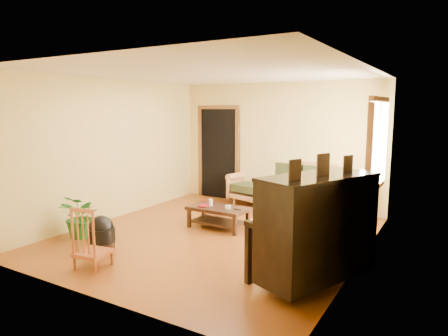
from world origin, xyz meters
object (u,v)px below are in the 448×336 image
Objects in this scene: coffee_table at (218,217)px; armchair at (348,217)px; sofa at (280,186)px; potted_plant at (81,216)px; piano at (317,230)px; red_chair at (92,237)px; footstool at (101,237)px; ceramic_crock at (358,213)px.

armchair is (2.14, 0.29, 0.24)m from coffee_table.
sofa is 3.90m from potted_plant.
potted_plant is (-1.60, -1.57, 0.17)m from coffee_table.
piano is at bearing 3.69° from potted_plant.
sofa is 1.57× the size of piano.
sofa reaches higher than red_chair.
ceramic_crock is at bearing 50.76° from footstool.
piano is 3.78m from potted_plant.
armchair reaches higher than red_chair.
piano is 2.07× the size of potted_plant.
piano is at bearing 11.97° from red_chair.
red_chair is at bearing -136.61° from piano.
footstool is (-0.91, -1.80, 0.00)m from coffee_table.
sofa reaches higher than footstool.
red_chair reaches higher than ceramic_crock.
red_chair is at bearing -121.26° from ceramic_crock.
armchair is at bearing -84.00° from ceramic_crock.
ceramic_crock is (-0.18, 3.08, -0.52)m from piano.
sofa is at bearing 179.22° from ceramic_crock.
piano is 2.84m from red_chair.
piano is at bearing -31.57° from coffee_table.
armchair reaches higher than ceramic_crock.
potted_plant reaches higher than ceramic_crock.
piano is 1.80× the size of red_chair.
footstool is at bearing 119.82° from red_chair.
red_chair is (0.42, -0.53, 0.22)m from footstool.
potted_plant reaches higher than coffee_table.
piano reaches higher than coffee_table.
footstool is at bearing -145.90° from armchair.
red_chair is at bearing -101.90° from coffee_table.
ceramic_crock is (2.47, 4.07, -0.28)m from red_chair.
armchair is 1.04× the size of red_chair.
coffee_table is at bearing -138.59° from ceramic_crock.
armchair is at bearing 7.64° from coffee_table.
piano is 3.71× the size of footstool.
red_chair is (-2.63, -2.61, -0.02)m from armchair.
coffee_table is 0.70× the size of piano.
piano is (0.02, -1.61, 0.22)m from armchair.
potted_plant is (-2.02, -3.34, -0.14)m from sofa.
potted_plant is at bearing -135.63° from coffee_table.
sofa is at bearing 142.09° from piano.
potted_plant is at bearing 137.05° from red_chair.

